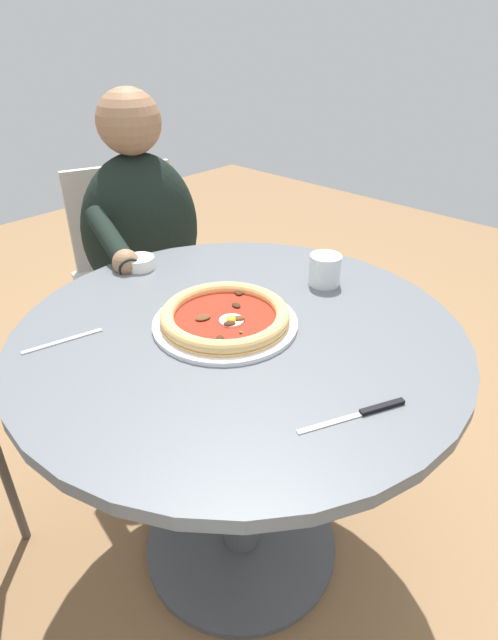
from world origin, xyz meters
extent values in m
cube|color=olive|center=(0.00, 0.00, -0.01)|extent=(6.00, 6.00, 0.02)
cylinder|color=#565B60|center=(0.00, 0.00, 0.70)|extent=(0.95, 0.95, 0.03)
cylinder|color=#4E5257|center=(0.00, 0.00, 0.35)|extent=(0.10, 0.10, 0.66)
cylinder|color=#4E5257|center=(0.00, 0.00, 0.01)|extent=(0.52, 0.52, 0.02)
cylinder|color=white|center=(0.03, 0.01, 0.72)|extent=(0.31, 0.31, 0.01)
cylinder|color=#E0B26B|center=(0.03, 0.01, 0.73)|extent=(0.27, 0.27, 0.01)
torus|color=#E0B26B|center=(0.03, 0.01, 0.74)|extent=(0.27, 0.27, 0.03)
cylinder|color=#A82314|center=(0.03, 0.01, 0.73)|extent=(0.26, 0.26, 0.00)
cylinder|color=white|center=(0.01, 0.01, 0.74)|extent=(0.05, 0.05, 0.00)
ellipsoid|color=yellow|center=(0.01, 0.01, 0.74)|extent=(0.02, 0.02, 0.02)
ellipsoid|color=brown|center=(0.00, 0.00, 0.74)|extent=(0.03, 0.03, 0.01)
ellipsoid|color=brown|center=(0.06, 0.05, 0.74)|extent=(0.03, 0.04, 0.01)
ellipsoid|color=#3D2314|center=(-0.03, 0.08, 0.74)|extent=(0.03, 0.03, 0.01)
ellipsoid|color=#4C2D19|center=(-0.07, 0.02, 0.74)|extent=(0.02, 0.02, 0.01)
ellipsoid|color=#3D2314|center=(0.00, 0.03, 0.74)|extent=(0.03, 0.03, 0.01)
ellipsoid|color=#3D2314|center=(0.08, -0.09, 0.74)|extent=(0.03, 0.03, 0.01)
ellipsoid|color=#3D2314|center=(0.05, -0.04, 0.74)|extent=(0.03, 0.02, 0.01)
ellipsoid|color=#2D6B28|center=(-0.04, 0.03, 0.74)|extent=(0.01, 0.01, 0.00)
ellipsoid|color=#2D6B28|center=(0.01, 0.00, 0.74)|extent=(0.01, 0.01, 0.00)
ellipsoid|color=#2D6B28|center=(0.10, 0.09, 0.74)|extent=(0.01, 0.01, 0.00)
cylinder|color=silver|center=(-0.01, -0.29, 0.75)|extent=(0.08, 0.08, 0.08)
cylinder|color=silver|center=(-0.01, -0.29, 0.73)|extent=(0.07, 0.07, 0.04)
cube|color=silver|center=(-0.31, 0.11, 0.71)|extent=(0.06, 0.11, 0.00)
cube|color=black|center=(-0.35, 0.02, 0.72)|extent=(0.05, 0.08, 0.01)
cylinder|color=white|center=(0.40, -0.04, 0.73)|extent=(0.08, 0.08, 0.03)
cylinder|color=olive|center=(0.40, -0.04, 0.74)|extent=(0.06, 0.06, 0.01)
cube|color=#BCBCC1|center=(0.23, 0.28, 0.71)|extent=(0.05, 0.16, 0.00)
cube|color=#282833|center=(0.66, -0.24, 0.23)|extent=(0.38, 0.41, 0.45)
ellipsoid|color=black|center=(0.66, -0.24, 0.69)|extent=(0.33, 0.42, 0.49)
sphere|color=#936B4C|center=(0.66, -0.24, 1.02)|extent=(0.19, 0.19, 0.19)
cylinder|color=black|center=(0.51, -0.04, 0.76)|extent=(0.27, 0.12, 0.12)
sphere|color=#936B4C|center=(0.41, -0.01, 0.73)|extent=(0.07, 0.07, 0.07)
cube|color=beige|center=(0.71, -0.26, 0.47)|extent=(0.53, 0.53, 0.02)
cube|color=beige|center=(0.89, -0.32, 0.66)|extent=(0.15, 0.36, 0.36)
cylinder|color=#B7B2A8|center=(0.60, -0.02, 0.23)|extent=(0.02, 0.02, 0.46)
cylinder|color=#B7B2A8|center=(0.47, -0.37, 0.23)|extent=(0.02, 0.02, 0.46)
cylinder|color=#B7B2A8|center=(0.95, -0.14, 0.23)|extent=(0.02, 0.02, 0.46)
cylinder|color=#B7B2A8|center=(0.82, -0.50, 0.23)|extent=(0.02, 0.02, 0.46)
cylinder|color=#4C4742|center=(0.46, 0.40, 0.22)|extent=(0.02, 0.02, 0.43)
camera|label=1|loc=(-0.63, 0.65, 1.28)|focal=28.56mm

